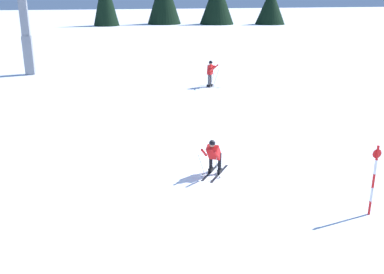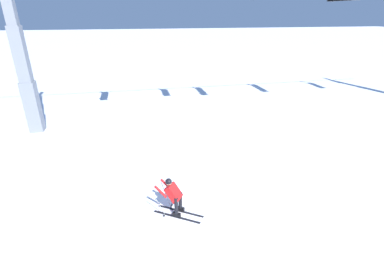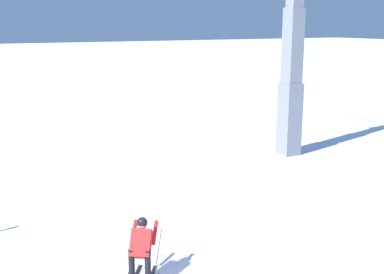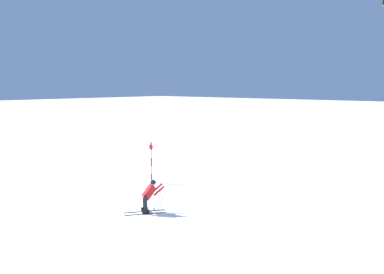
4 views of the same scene
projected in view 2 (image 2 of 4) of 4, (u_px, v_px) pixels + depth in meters
name	position (u px, v px, depth m)	size (l,w,h in m)	color
ground_plane	(204.00, 210.00, 10.26)	(260.00, 260.00, 0.00)	white
skier_carving_main	(173.00, 194.00, 9.80)	(1.73, 1.42, 1.52)	black
lift_tower_near	(23.00, 64.00, 15.61)	(0.75, 2.60, 9.50)	gray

